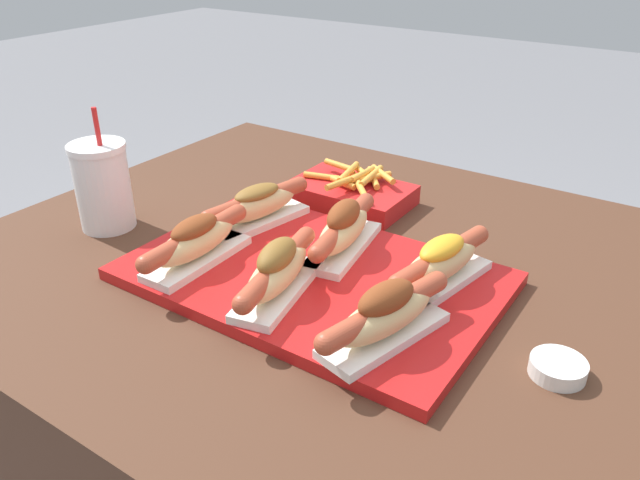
{
  "coord_description": "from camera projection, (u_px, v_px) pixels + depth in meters",
  "views": [
    {
      "loc": [
        0.47,
        -0.7,
        1.19
      ],
      "look_at": [
        0.04,
        -0.06,
        0.78
      ],
      "focal_mm": 35.0,
      "sensor_mm": 36.0,
      "label": 1
    }
  ],
  "objects": [
    {
      "name": "patio_table",
      "position": [
        321.0,
        427.0,
        1.13
      ],
      "size": [
        1.05,
        0.91,
        0.72
      ],
      "color": "#4C2D1E",
      "rests_on": "ground_plane"
    },
    {
      "name": "serving_tray",
      "position": [
        312.0,
        276.0,
        0.88
      ],
      "size": [
        0.51,
        0.33,
        0.02
      ],
      "color": "red",
      "rests_on": "patio_table"
    },
    {
      "name": "hot_dog_0",
      "position": [
        196.0,
        241.0,
        0.88
      ],
      "size": [
        0.06,
        0.21,
        0.07
      ],
      "color": "white",
      "rests_on": "serving_tray"
    },
    {
      "name": "hot_dog_1",
      "position": [
        278.0,
        271.0,
        0.81
      ],
      "size": [
        0.09,
        0.21,
        0.08
      ],
      "color": "white",
      "rests_on": "serving_tray"
    },
    {
      "name": "hot_dog_2",
      "position": [
        385.0,
        315.0,
        0.72
      ],
      "size": [
        0.1,
        0.21,
        0.08
      ],
      "color": "white",
      "rests_on": "serving_tray"
    },
    {
      "name": "hot_dog_3",
      "position": [
        257.0,
        205.0,
        0.99
      ],
      "size": [
        0.09,
        0.21,
        0.06
      ],
      "color": "white",
      "rests_on": "serving_tray"
    },
    {
      "name": "hot_dog_4",
      "position": [
        343.0,
        229.0,
        0.91
      ],
      "size": [
        0.09,
        0.21,
        0.08
      ],
      "color": "white",
      "rests_on": "serving_tray"
    },
    {
      "name": "hot_dog_5",
      "position": [
        441.0,
        263.0,
        0.83
      ],
      "size": [
        0.09,
        0.21,
        0.07
      ],
      "color": "white",
      "rests_on": "serving_tray"
    },
    {
      "name": "sauce_bowl",
      "position": [
        558.0,
        367.0,
        0.7
      ],
      "size": [
        0.06,
        0.06,
        0.02
      ],
      "color": "white",
      "rests_on": "patio_table"
    },
    {
      "name": "drink_cup",
      "position": [
        103.0,
        186.0,
        1.01
      ],
      "size": [
        0.09,
        0.09,
        0.2
      ],
      "color": "white",
      "rests_on": "patio_table"
    },
    {
      "name": "fries_basket",
      "position": [
        352.0,
        192.0,
        1.12
      ],
      "size": [
        0.21,
        0.15,
        0.06
      ],
      "color": "red",
      "rests_on": "patio_table"
    }
  ]
}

